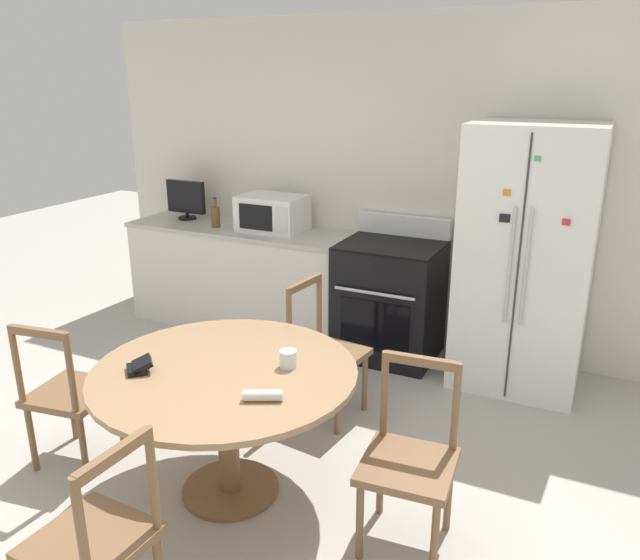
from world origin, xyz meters
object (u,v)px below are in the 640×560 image
at_px(dining_chair_far, 325,353).
at_px(dining_chair_left, 69,395).
at_px(countertop_tv, 186,199).
at_px(dining_chair_near, 95,543).
at_px(counter_bottle, 216,216).
at_px(oven_range, 390,299).
at_px(wallet, 140,366).
at_px(dining_chair_right, 409,462).
at_px(microwave, 273,213).
at_px(candle_glass, 288,360).
at_px(refrigerator, 526,260).

height_order(dining_chair_far, dining_chair_left, same).
relative_size(countertop_tv, dining_chair_near, 0.42).
bearing_deg(counter_bottle, dining_chair_left, -78.23).
relative_size(oven_range, wallet, 6.19).
relative_size(dining_chair_near, wallet, 5.17).
bearing_deg(dining_chair_right, dining_chair_left, 1.88).
distance_m(dining_chair_near, dining_chair_left, 1.29).
xyz_separation_m(counter_bottle, wallet, (1.03, -2.16, -0.24)).
height_order(oven_range, countertop_tv, countertop_tv).
bearing_deg(dining_chair_near, dining_chair_left, 53.58).
bearing_deg(counter_bottle, dining_chair_right, -38.61).
relative_size(microwave, wallet, 3.05).
xyz_separation_m(oven_range, dining_chair_right, (0.80, -1.96, -0.03)).
distance_m(dining_chair_left, wallet, 0.67).
bearing_deg(candle_glass, dining_chair_right, -8.37).
xyz_separation_m(dining_chair_right, candle_glass, (-0.69, 0.10, 0.33)).
xyz_separation_m(counter_bottle, dining_chair_right, (2.36, -1.89, -0.56)).
relative_size(oven_range, dining_chair_right, 1.20).
bearing_deg(dining_chair_left, refrigerator, 37.09).
distance_m(microwave, counter_bottle, 0.51).
distance_m(microwave, countertop_tv, 0.92).
bearing_deg(dining_chair_far, dining_chair_left, -36.21).
relative_size(refrigerator, dining_chair_far, 2.05).
xyz_separation_m(countertop_tv, dining_chair_far, (1.92, -1.13, -0.65)).
bearing_deg(dining_chair_right, counter_bottle, -43.27).
bearing_deg(dining_chair_near, dining_chair_far, 0.79).
distance_m(counter_bottle, wallet, 2.40).
distance_m(counter_bottle, dining_chair_near, 3.31).
bearing_deg(dining_chair_left, candle_glass, 6.24).
height_order(counter_bottle, candle_glass, counter_bottle).
height_order(oven_range, dining_chair_left, oven_range).
xyz_separation_m(oven_range, candle_glass, (0.11, -1.85, 0.30)).
bearing_deg(oven_range, counter_bottle, -177.53).
relative_size(counter_bottle, candle_glass, 2.87).
distance_m(refrigerator, dining_chair_right, 2.00).
bearing_deg(counter_bottle, oven_range, 2.47).
distance_m(dining_chair_right, wallet, 1.40).
height_order(oven_range, dining_chair_near, oven_range).
height_order(refrigerator, oven_range, refrigerator).
bearing_deg(countertop_tv, refrigerator, -2.06).
distance_m(oven_range, dining_chair_far, 1.06).
bearing_deg(dining_chair_far, candle_glass, 19.20).
bearing_deg(refrigerator, countertop_tv, 177.94).
bearing_deg(microwave, refrigerator, -1.78).
bearing_deg(microwave, dining_chair_near, -72.75).
xyz_separation_m(refrigerator, dining_chair_near, (-1.11, -2.96, -0.49)).
bearing_deg(dining_chair_near, counter_bottle, 28.90).
bearing_deg(oven_range, wallet, -103.61).
xyz_separation_m(microwave, counter_bottle, (-0.50, -0.10, -0.05)).
xyz_separation_m(dining_chair_right, dining_chair_left, (-1.92, -0.22, 0.00)).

